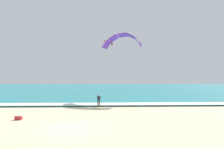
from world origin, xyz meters
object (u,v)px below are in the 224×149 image
kite_primary (122,39)px  kite_distant (109,41)px  surfboard (99,107)px  kitesurfer (99,100)px  cooler_box (18,117)px

kite_primary → kite_distant: 26.61m
surfboard → kite_primary: (3.69, 6.62, 10.38)m
surfboard → kite_primary: kite_primary is taller
kite_primary → surfboard: bearing=-119.1°
surfboard → kitesurfer: (0.00, 0.02, 0.91)m
kite_primary → kite_distant: size_ratio=2.63×
surfboard → cooler_box: size_ratio=2.53×
surfboard → cooler_box: bearing=-130.9°
surfboard → cooler_box: 10.54m
kitesurfer → cooler_box: bearing=-130.8°
surfboard → kitesurfer: kitesurfer is taller
kite_primary → cooler_box: size_ratio=17.70×
kite_distant → cooler_box: bearing=-102.5°
kite_primary → cooler_box: 20.71m
kite_distant → kitesurfer: bearing=-93.8°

